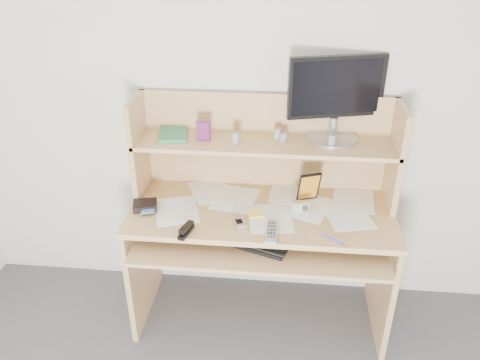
# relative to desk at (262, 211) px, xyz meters

# --- Properties ---
(back_wall) EXTENTS (3.60, 0.04, 2.50)m
(back_wall) POSITION_rel_desk_xyz_m (0.00, 0.24, 0.56)
(back_wall) COLOR beige
(back_wall) RESTS_ON floor
(desk) EXTENTS (1.40, 0.70, 1.30)m
(desk) POSITION_rel_desk_xyz_m (0.00, 0.00, 0.00)
(desk) COLOR tan
(desk) RESTS_ON floor
(paper_clutter) EXTENTS (1.32, 0.54, 0.01)m
(paper_clutter) POSITION_rel_desk_xyz_m (0.00, -0.08, 0.06)
(paper_clutter) COLOR white
(paper_clutter) RESTS_ON desk
(keyboard) EXTENTS (0.46, 0.29, 0.03)m
(keyboard) POSITION_rel_desk_xyz_m (-0.06, -0.24, -0.03)
(keyboard) COLOR black
(keyboard) RESTS_ON desk
(tv_remote) EXTENTS (0.06, 0.20, 0.02)m
(tv_remote) POSITION_rel_desk_xyz_m (0.06, -0.30, 0.07)
(tv_remote) COLOR #9A9995
(tv_remote) RESTS_ON paper_clutter
(flip_phone) EXTENTS (0.08, 0.11, 0.03)m
(flip_phone) POSITION_rel_desk_xyz_m (-0.10, -0.23, 0.07)
(flip_phone) COLOR #A3A3A5
(flip_phone) RESTS_ON paper_clutter
(stapler) EXTENTS (0.06, 0.13, 0.04)m
(stapler) POSITION_rel_desk_xyz_m (-0.36, -0.34, 0.08)
(stapler) COLOR black
(stapler) RESTS_ON paper_clutter
(wallet) EXTENTS (0.15, 0.13, 0.03)m
(wallet) POSITION_rel_desk_xyz_m (-0.62, -0.13, 0.08)
(wallet) COLOR black
(wallet) RESTS_ON paper_clutter
(sticky_note_pad) EXTENTS (0.09, 0.09, 0.01)m
(sticky_note_pad) POSITION_rel_desk_xyz_m (-0.03, -0.13, 0.06)
(sticky_note_pad) COLOR #F7F441
(sticky_note_pad) RESTS_ON desk
(digital_camera) EXTENTS (0.09, 0.04, 0.06)m
(digital_camera) POSITION_rel_desk_xyz_m (0.20, -0.08, 0.09)
(digital_camera) COLOR #BBBABD
(digital_camera) RESTS_ON paper_clutter
(game_case) EXTENTS (0.12, 0.06, 0.17)m
(game_case) POSITION_rel_desk_xyz_m (0.25, 0.03, 0.15)
(game_case) COLOR black
(game_case) RESTS_ON paper_clutter
(blue_pen) EXTENTS (0.11, 0.09, 0.01)m
(blue_pen) POSITION_rel_desk_xyz_m (0.36, -0.33, 0.07)
(blue_pen) COLOR blue
(blue_pen) RESTS_ON paper_clutter
(card_box) EXTENTS (0.08, 0.03, 0.10)m
(card_box) POSITION_rel_desk_xyz_m (-0.32, 0.06, 0.44)
(card_box) COLOR maroon
(card_box) RESTS_ON desk
(shelf_book) EXTENTS (0.18, 0.23, 0.02)m
(shelf_book) POSITION_rel_desk_xyz_m (-0.50, 0.09, 0.40)
(shelf_book) COLOR #388D46
(shelf_book) RESTS_ON desk
(chip_stack_a) EXTENTS (0.05, 0.05, 0.06)m
(chip_stack_a) POSITION_rel_desk_xyz_m (-0.15, 0.03, 0.42)
(chip_stack_a) COLOR black
(chip_stack_a) RESTS_ON desk
(chip_stack_b) EXTENTS (0.04, 0.04, 0.06)m
(chip_stack_b) POSITION_rel_desk_xyz_m (0.07, 0.10, 0.42)
(chip_stack_b) COLOR silver
(chip_stack_b) RESTS_ON desk
(chip_stack_c) EXTENTS (0.05, 0.05, 0.05)m
(chip_stack_c) POSITION_rel_desk_xyz_m (0.10, 0.08, 0.41)
(chip_stack_c) COLOR black
(chip_stack_c) RESTS_ON desk
(chip_stack_d) EXTENTS (0.05, 0.05, 0.07)m
(chip_stack_d) POSITION_rel_desk_xyz_m (0.35, 0.04, 0.42)
(chip_stack_d) COLOR silver
(chip_stack_d) RESTS_ON desk
(monitor) EXTENTS (0.50, 0.26, 0.44)m
(monitor) POSITION_rel_desk_xyz_m (0.36, 0.15, 0.62)
(monitor) COLOR #A7A8AC
(monitor) RESTS_ON desk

